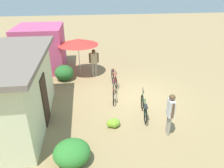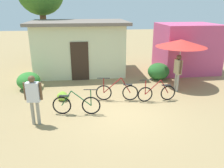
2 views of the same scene
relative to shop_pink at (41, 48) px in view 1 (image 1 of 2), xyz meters
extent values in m
plane|color=#987F54|center=(-4.70, -5.12, -1.38)|extent=(60.00, 60.00, 0.00)
cube|color=beige|center=(-6.20, 0.50, 0.01)|extent=(4.83, 3.18, 2.76)
cube|color=#332319|center=(-6.20, -1.11, -0.38)|extent=(0.90, 0.06, 2.00)
cube|color=#C44979|center=(0.00, 0.00, 0.00)|extent=(3.20, 2.80, 2.75)
ellipsoid|color=#307B2E|center=(-8.59, -2.20, -0.98)|extent=(1.06, 1.16, 0.80)
ellipsoid|color=#27672A|center=(-2.10, -1.51, -0.94)|extent=(1.12, 1.09, 0.88)
cylinder|color=beige|center=(-1.40, -2.41, -0.30)|extent=(0.04, 0.04, 2.15)
cone|color=red|center=(-1.40, -2.41, 0.68)|extent=(2.39, 2.39, 0.35)
torus|color=black|center=(-5.79, -5.20, -1.04)|extent=(0.68, 0.14, 0.68)
torus|color=black|center=(-6.83, -5.05, -1.04)|extent=(0.68, 0.14, 0.68)
cylinder|color=#19592D|center=(-6.65, -5.08, -0.76)|extent=(0.40, 0.09, 0.57)
cylinder|color=#19592D|center=(-6.13, -5.15, -0.76)|extent=(0.70, 0.13, 0.58)
cylinder|color=black|center=(-5.79, -5.20, -0.43)|extent=(0.50, 0.10, 0.03)
cylinder|color=#19592D|center=(-5.79, -5.20, -0.73)|extent=(0.04, 0.04, 0.61)
cube|color=black|center=(-6.73, -5.07, -0.67)|extent=(0.38, 0.19, 0.02)
torus|color=black|center=(-5.23, -3.97, -1.05)|extent=(0.66, 0.14, 0.66)
torus|color=black|center=(-4.15, -4.12, -1.05)|extent=(0.66, 0.14, 0.66)
cylinder|color=maroon|center=(-4.33, -4.09, -0.72)|extent=(0.41, 0.09, 0.66)
cylinder|color=maroon|center=(-4.88, -4.02, -0.72)|extent=(0.73, 0.13, 0.67)
cylinder|color=black|center=(-5.23, -3.97, -0.42)|extent=(0.50, 0.10, 0.03)
cylinder|color=maroon|center=(-5.23, -3.97, -0.73)|extent=(0.04, 0.04, 0.63)
cube|color=black|center=(-4.25, -4.10, -0.69)|extent=(0.38, 0.19, 0.02)
torus|color=black|center=(-3.57, -4.33, -1.06)|extent=(0.63, 0.08, 0.63)
torus|color=black|center=(-2.60, -4.29, -1.06)|extent=(0.63, 0.08, 0.63)
cylinder|color=maroon|center=(-2.77, -4.29, -0.77)|extent=(0.37, 0.05, 0.60)
cylinder|color=maroon|center=(-3.26, -4.32, -0.77)|extent=(0.66, 0.07, 0.60)
cylinder|color=black|center=(-3.57, -4.33, -0.45)|extent=(0.50, 0.05, 0.03)
cylinder|color=maroon|center=(-3.57, -4.33, -0.75)|extent=(0.04, 0.04, 0.61)
cube|color=black|center=(-2.69, -4.29, -0.71)|extent=(0.37, 0.16, 0.02)
ellipsoid|color=#76A92A|center=(-6.94, -3.73, -1.20)|extent=(0.55, 0.52, 0.34)
ellipsoid|color=#7CAF29|center=(-6.93, -3.64, -1.21)|extent=(0.42, 0.45, 0.33)
ellipsoid|color=#7CAE35|center=(-6.89, -3.81, -1.22)|extent=(0.49, 0.44, 0.30)
cylinder|color=gray|center=(-7.53, -5.71, -0.97)|extent=(0.11, 0.11, 0.81)
cylinder|color=gray|center=(-7.71, -5.69, -0.97)|extent=(0.11, 0.11, 0.81)
cube|color=silver|center=(-7.62, -5.70, -0.24)|extent=(0.42, 0.24, 0.64)
cylinder|color=brown|center=(-7.37, -5.73, -0.21)|extent=(0.08, 0.08, 0.58)
cylinder|color=brown|center=(-7.87, -5.68, -0.21)|extent=(0.08, 0.08, 0.58)
sphere|color=brown|center=(-7.62, -5.70, 0.19)|extent=(0.22, 0.22, 0.22)
cylinder|color=gray|center=(-1.83, -3.18, -0.97)|extent=(0.11, 0.11, 0.82)
cylinder|color=gray|center=(-1.81, -3.36, -0.97)|extent=(0.11, 0.11, 0.82)
cube|color=tan|center=(-1.82, -3.27, -0.24)|extent=(0.23, 0.42, 0.65)
cylinder|color=#4C3321|center=(-1.84, -3.03, -0.20)|extent=(0.08, 0.08, 0.58)
cylinder|color=#4C3321|center=(-1.80, -3.52, -0.20)|extent=(0.08, 0.08, 0.58)
sphere|color=#4C3321|center=(-1.82, -3.27, 0.20)|extent=(0.22, 0.22, 0.22)
camera|label=1|loc=(-13.63, -2.78, 3.79)|focal=33.59mm
camera|label=2|loc=(-5.97, -12.65, 2.35)|focal=36.39mm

